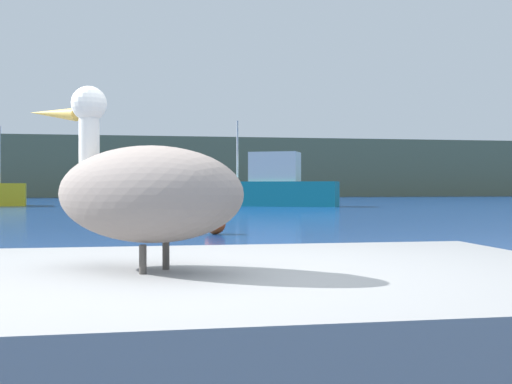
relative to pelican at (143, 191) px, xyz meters
The scene contains 5 objects.
hillside_backdrop 68.80m from the pelican, 89.89° to the left, with size 140.00×11.04×6.68m, color #5B664C.
pier_dock 0.75m from the pelican, 38.48° to the right, with size 3.95×2.11×0.83m, color gray.
pelican is the anchor object (origin of this frame).
fishing_boat_teal 33.40m from the pelican, 77.77° to the left, with size 7.76×5.05×5.19m.
mooring_buoy 12.35m from the pelican, 82.95° to the left, with size 0.53×0.53×0.53m, color #E54C19.
Camera 1 is at (-0.08, -2.39, 1.19)m, focal length 41.96 mm.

